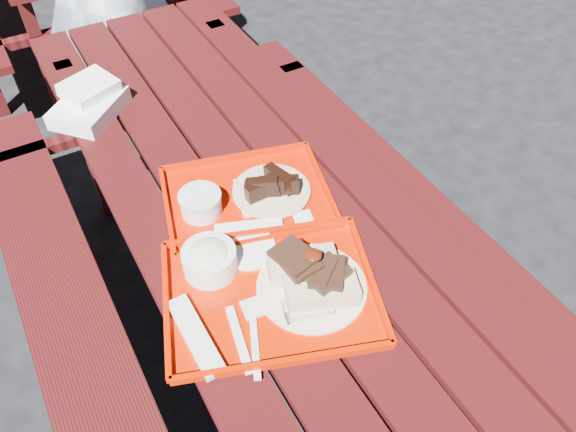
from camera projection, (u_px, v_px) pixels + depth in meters
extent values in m
plane|color=black|center=(268.00, 342.00, 2.09)|extent=(60.00, 60.00, 0.00)
cube|color=#3B0B0C|center=(159.00, 245.00, 1.45)|extent=(0.14, 2.40, 0.04)
cube|color=#3B0B0C|center=(212.00, 224.00, 1.50)|extent=(0.14, 2.40, 0.04)
cube|color=#3B0B0C|center=(261.00, 204.00, 1.56)|extent=(0.14, 2.40, 0.04)
cube|color=#3B0B0C|center=(308.00, 186.00, 1.61)|extent=(0.14, 2.40, 0.04)
cube|color=#3B0B0C|center=(351.00, 168.00, 1.66)|extent=(0.14, 2.40, 0.04)
cube|color=#3B0B0C|center=(83.00, 352.00, 1.58)|extent=(0.25, 2.40, 0.04)
cube|color=#3B0B0C|center=(39.00, 217.00, 2.24)|extent=(0.06, 0.06, 0.42)
cube|color=#3B0B0C|center=(410.00, 206.00, 1.97)|extent=(0.25, 2.40, 0.04)
cube|color=#3B0B0C|center=(291.00, 128.00, 2.63)|extent=(0.06, 0.06, 0.42)
cube|color=#3B0B0C|center=(89.00, 146.00, 2.28)|extent=(0.06, 0.06, 0.75)
cube|color=#3B0B0C|center=(223.00, 103.00, 2.49)|extent=(0.06, 0.06, 0.75)
cube|color=#3B0B0C|center=(157.00, 113.00, 2.35)|extent=(1.40, 0.06, 0.04)
cube|color=#3B0B0C|center=(196.00, 26.00, 3.30)|extent=(0.06, 0.06, 0.42)
cube|color=#3B0B0C|center=(40.00, 48.00, 2.81)|extent=(0.06, 0.06, 0.75)
cube|color=#3B0B0C|center=(153.00, 19.00, 3.01)|extent=(0.06, 0.06, 0.75)
cube|color=#3B0B0C|center=(96.00, 23.00, 2.87)|extent=(1.40, 0.06, 0.04)
cube|color=#C01A00|center=(271.00, 295.00, 1.31)|extent=(0.57, 0.51, 0.01)
cube|color=#C01A00|center=(259.00, 233.00, 1.43)|extent=(0.46, 0.17, 0.02)
cube|color=#C01A00|center=(284.00, 362.00, 1.18)|extent=(0.46, 0.17, 0.02)
cube|color=#C01A00|center=(370.00, 276.00, 1.33)|extent=(0.13, 0.35, 0.02)
cube|color=#C01A00|center=(166.00, 307.00, 1.27)|extent=(0.13, 0.35, 0.02)
cylinder|color=beige|center=(312.00, 287.00, 1.32)|extent=(0.26, 0.26, 0.01)
cube|color=#CDB18F|center=(322.00, 291.00, 1.27)|extent=(0.18, 0.13, 0.05)
cube|color=#CDB18F|center=(302.00, 265.00, 1.32)|extent=(0.18, 0.13, 0.05)
ellipsoid|color=#491307|center=(313.00, 251.00, 1.22)|extent=(0.04, 0.04, 0.02)
cylinder|color=white|center=(210.00, 261.00, 1.33)|extent=(0.13, 0.13, 0.07)
ellipsoid|color=beige|center=(209.00, 255.00, 1.32)|extent=(0.11, 0.11, 0.05)
cylinder|color=white|center=(249.00, 248.00, 1.39)|extent=(0.13, 0.13, 0.01)
cube|color=white|center=(196.00, 336.00, 1.22)|extent=(0.05, 0.22, 0.02)
cube|color=white|center=(239.00, 339.00, 1.22)|extent=(0.05, 0.17, 0.01)
cube|color=white|center=(255.00, 341.00, 1.22)|extent=(0.09, 0.18, 0.01)
cube|color=silver|center=(254.00, 307.00, 1.28)|extent=(0.06, 0.06, 0.00)
cube|color=#C61700|center=(247.00, 199.00, 1.53)|extent=(0.50, 0.43, 0.01)
cube|color=#C61700|center=(235.00, 157.00, 1.63)|extent=(0.42, 0.12, 0.02)
cube|color=#C61700|center=(261.00, 240.00, 1.41)|extent=(0.42, 0.12, 0.02)
cube|color=#C61700|center=(323.00, 182.00, 1.56)|extent=(0.10, 0.32, 0.02)
cube|color=#C61700|center=(167.00, 210.00, 1.48)|extent=(0.10, 0.32, 0.02)
cube|color=silver|center=(264.00, 194.00, 1.53)|extent=(0.18, 0.18, 0.01)
cylinder|color=#C8AC8A|center=(271.00, 191.00, 1.53)|extent=(0.21, 0.21, 0.01)
cylinder|color=silver|center=(201.00, 204.00, 1.47)|extent=(0.11, 0.11, 0.05)
cylinder|color=silver|center=(199.00, 196.00, 1.45)|extent=(0.11, 0.11, 0.01)
cube|color=white|center=(249.00, 228.00, 1.44)|extent=(0.18, 0.10, 0.01)
cube|color=white|center=(303.00, 216.00, 1.48)|extent=(0.06, 0.05, 0.00)
cube|color=white|center=(89.00, 108.00, 1.79)|extent=(0.28, 0.28, 0.05)
cube|color=white|center=(89.00, 88.00, 1.78)|extent=(0.19, 0.18, 0.04)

